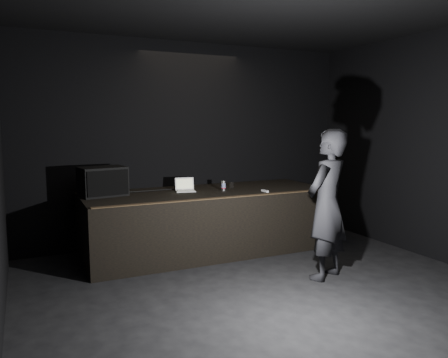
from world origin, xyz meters
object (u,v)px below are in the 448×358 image
stage_monitor (103,181)px  laptop (185,188)px  person (327,205)px  beer_can (223,186)px  stage_riser (208,221)px

stage_monitor → laptop: stage_monitor is taller
person → beer_can: bearing=-92.8°
beer_can → person: person is taller
laptop → person: size_ratio=0.18×
beer_can → person: 1.91m
stage_monitor → laptop: (1.30, -0.10, -0.17)m
stage_riser → laptop: 0.67m
stage_monitor → person: size_ratio=0.36×
stage_riser → person: person is taller
stage_monitor → person: (2.59, -2.11, -0.21)m
stage_riser → laptop: (-0.34, 0.15, 0.55)m
stage_riser → stage_monitor: stage_monitor is taller
laptop → person: 2.40m
stage_riser → stage_monitor: (-1.63, 0.24, 0.72)m
stage_riser → person: 2.16m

